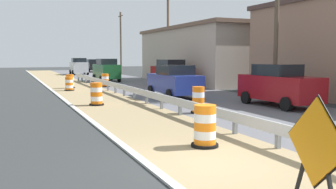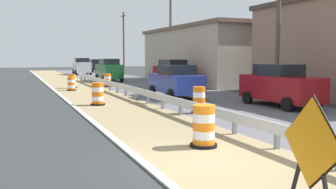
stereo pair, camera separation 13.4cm
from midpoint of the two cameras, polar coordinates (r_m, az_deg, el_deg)
The scene contains 21 objects.
ground_plane at distance 8.38m, azimuth 6.66°, elevation -10.92°, with size 160.00×160.00×0.00m, color #2B2D2D.
median_dirt_strip at distance 8.73m, azimuth 10.65°, elevation -10.27°, with size 3.77×120.00×0.01m, color #8E7A56.
curb_near_edge at distance 7.85m, azimuth -1.81°, elevation -12.03°, with size 0.20×120.00×0.11m, color #ADADA8.
guardrail_median at distance 12.46m, azimuth 7.88°, elevation -2.92°, with size 0.18×56.17×0.71m.
warning_sign_diamond at distance 6.06m, azimuth 21.99°, elevation -7.82°, with size 0.25×1.46×1.87m.
traffic_barrel_nearest at distance 9.92m, azimuth 5.96°, elevation -5.18°, with size 0.74×0.74×1.14m.
traffic_barrel_close at distance 15.71m, azimuth 5.09°, elevation -1.04°, with size 0.65×0.65×1.14m.
traffic_barrel_mid at distance 18.55m, azimuth -10.70°, elevation -0.08°, with size 0.72×0.72×1.13m.
traffic_barrel_far at distance 26.94m, azimuth -14.68°, elevation 1.52°, with size 0.67×0.67×0.98m.
traffic_barrel_farther at distance 29.58m, azimuth -9.30°, elevation 2.09°, with size 0.70×0.70×1.06m.
traffic_barrel_farthest at distance 28.99m, azimuth -14.56°, elevation 1.90°, with size 0.73×0.73×1.05m.
car_lead_near_lane at distance 50.81m, azimuth -13.20°, elevation 4.31°, with size 2.23×4.12×2.22m.
car_trailing_near_lane at distance 29.27m, azimuth 1.02°, elevation 3.33°, with size 2.06×4.75×2.18m.
car_lead_far_lane at distance 21.73m, azimuth 1.36°, elevation 2.09°, with size 2.04×4.34×1.92m.
car_mid_far_lane at distance 18.62m, azimuth 17.26°, elevation 1.37°, with size 2.01×4.45×2.05m.
car_trailing_far_lane at distance 36.30m, azimuth -9.09°, elevation 3.78°, with size 2.03×4.24×2.21m.
car_distant_a at distance 58.87m, azimuth -11.11°, elevation 4.45°, with size 2.06×4.51×1.99m.
roadside_shop_far at distance 35.76m, azimuth 7.33°, elevation 6.18°, with size 8.98×16.47×5.18m.
utility_pole_near at distance 21.25m, azimuth 16.96°, elevation 10.70°, with size 0.24×1.80×8.25m.
utility_pole_mid at distance 37.11m, azimuth 0.50°, elevation 9.35°, with size 0.24×1.80×8.94m.
utility_pole_far at distance 49.36m, azimuth -6.83°, elevation 8.05°, with size 0.24×1.80×8.23m.
Camera 2 is at (-3.92, -6.99, 2.43)m, focal length 39.13 mm.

